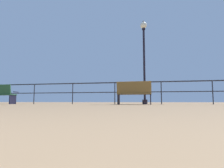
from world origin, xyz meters
name	(u,v)px	position (x,y,z in m)	size (l,w,h in m)	color
pier_railing	(137,87)	(0.00, 9.18, 0.78)	(23.74, 0.05, 1.06)	#27272D
bench_near_left	(134,92)	(-0.10, 8.36, 0.52)	(1.45, 0.66, 0.97)	brown
lamppost_center	(144,53)	(0.33, 9.52, 2.54)	(0.33, 0.33, 4.19)	black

